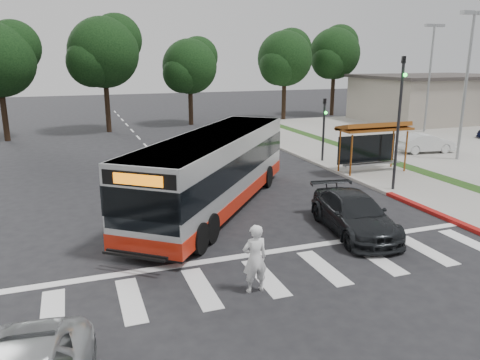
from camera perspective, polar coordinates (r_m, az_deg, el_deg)
name	(u,v)px	position (r m, az deg, el deg)	size (l,w,h in m)	color
ground	(217,224)	(18.77, -2.87, -5.35)	(140.00, 140.00, 0.00)	black
sidewalk_east	(346,161)	(30.31, 12.75, 2.23)	(4.00, 40.00, 0.12)	gray
curb_east	(318,164)	(29.30, 9.44, 1.99)	(0.30, 40.00, 0.15)	#9E9991
curb_east_red	(434,212)	(21.47, 22.52, -3.68)	(0.32, 6.00, 0.15)	maroon
parking_lot	(468,144)	(39.41, 26.09, 3.91)	(18.00, 36.00, 0.10)	gray
commercial_building	(432,100)	(52.55, 22.41, 9.03)	(14.00, 10.00, 4.40)	gray
building_roof_cap	(435,76)	(52.41, 22.67, 11.58)	(14.60, 10.60, 0.30)	#383330
crosswalk_ladder	(265,277)	(14.44, 3.10, -11.76)	(18.00, 2.60, 0.01)	silver
bus_shelter	(373,132)	(27.44, 15.90, 5.61)	(4.20, 1.60, 2.86)	brown
traffic_signal_ne_tall	(399,113)	(23.67, 18.86, 7.74)	(0.18, 0.37, 6.50)	black
traffic_signal_ne_short	(324,123)	(29.59, 10.20, 6.82)	(0.18, 0.37, 4.00)	black
lot_light_front	(468,66)	(32.52, 26.05, 12.36)	(1.90, 0.35, 9.01)	gray
lot_light_mid	(431,64)	(43.91, 22.23, 13.00)	(1.90, 0.35, 9.01)	gray
tree_ne_a	(285,58)	(49.68, 5.53, 14.63)	(6.16, 5.74, 9.30)	black
tree_ne_b	(335,53)	(54.75, 11.49, 14.97)	(6.16, 5.74, 10.02)	black
tree_north_a	(104,51)	(43.06, -16.19, 14.83)	(6.60, 6.15, 10.17)	black
tree_north_b	(190,66)	(46.31, -6.09, 13.71)	(5.72, 5.33, 8.43)	black
transit_bus	(215,172)	(20.27, -3.12, 0.99)	(2.74, 12.64, 3.26)	#A7AAAC
pedestrian	(255,259)	(13.23, 1.83, -9.56)	(0.73, 0.48, 2.00)	white
dark_sedan	(354,214)	(18.15, 13.73, -4.03)	(2.05, 5.05, 1.46)	black
parked_car_1	(426,143)	(34.55, 21.70, 4.21)	(1.37, 3.92, 1.29)	silver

